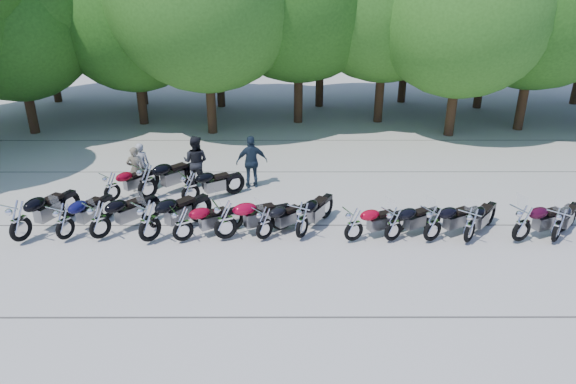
{
  "coord_description": "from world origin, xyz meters",
  "views": [
    {
      "loc": [
        -0.02,
        -12.35,
        7.07
      ],
      "look_at": [
        0.0,
        1.5,
        1.1
      ],
      "focal_mm": 32.0,
      "sensor_mm": 36.0,
      "label": 1
    }
  ],
  "objects_px": {
    "motorcycle_4": "(182,223)",
    "motorcycle_7": "(302,219)",
    "motorcycle_2": "(99,219)",
    "rider_1": "(196,162)",
    "motorcycle_6": "(264,223)",
    "motorcycle_11": "(471,224)",
    "motorcycle_9": "(394,223)",
    "rider_3": "(141,165)",
    "rider_2": "(252,162)",
    "motorcycle_1": "(64,221)",
    "motorcycle_12": "(523,223)",
    "motorcycle_15": "(147,181)",
    "motorcycle_13": "(558,224)",
    "motorcycle_14": "(111,186)",
    "rider_0": "(136,169)",
    "motorcycle_8": "(354,224)",
    "motorcycle_10": "(433,223)",
    "motorcycle_0": "(19,220)",
    "motorcycle_3": "(149,220)",
    "motorcycle_16": "(190,187)",
    "motorcycle_5": "(225,219)"
  },
  "relations": [
    {
      "from": "motorcycle_6",
      "to": "motorcycle_7",
      "type": "xyz_separation_m",
      "value": [
        1.07,
        0.08,
        0.06
      ]
    },
    {
      "from": "rider_3",
      "to": "motorcycle_14",
      "type": "bearing_deg",
      "value": 62.28
    },
    {
      "from": "motorcycle_3",
      "to": "motorcycle_11",
      "type": "xyz_separation_m",
      "value": [
        8.95,
        -0.04,
        -0.12
      ]
    },
    {
      "from": "rider_2",
      "to": "motorcycle_3",
      "type": "bearing_deg",
      "value": 46.88
    },
    {
      "from": "motorcycle_3",
      "to": "motorcycle_16",
      "type": "distance_m",
      "value": 2.71
    },
    {
      "from": "rider_2",
      "to": "motorcycle_2",
      "type": "bearing_deg",
      "value": 33.3
    },
    {
      "from": "motorcycle_8",
      "to": "motorcycle_15",
      "type": "relative_size",
      "value": 0.81
    },
    {
      "from": "rider_1",
      "to": "motorcycle_9",
      "type": "bearing_deg",
      "value": 158.77
    },
    {
      "from": "motorcycle_5",
      "to": "motorcycle_13",
      "type": "relative_size",
      "value": 1.14
    },
    {
      "from": "motorcycle_9",
      "to": "rider_0",
      "type": "relative_size",
      "value": 1.3
    },
    {
      "from": "motorcycle_10",
      "to": "motorcycle_2",
      "type": "bearing_deg",
      "value": 59.65
    },
    {
      "from": "motorcycle_4",
      "to": "rider_1",
      "type": "bearing_deg",
      "value": -26.31
    },
    {
      "from": "motorcycle_13",
      "to": "motorcycle_15",
      "type": "distance_m",
      "value": 12.55
    },
    {
      "from": "motorcycle_3",
      "to": "motorcycle_5",
      "type": "bearing_deg",
      "value": -135.48
    },
    {
      "from": "motorcycle_12",
      "to": "motorcycle_15",
      "type": "relative_size",
      "value": 0.89
    },
    {
      "from": "motorcycle_10",
      "to": "rider_2",
      "type": "height_order",
      "value": "rider_2"
    },
    {
      "from": "motorcycle_6",
      "to": "motorcycle_11",
      "type": "height_order",
      "value": "motorcycle_11"
    },
    {
      "from": "motorcycle_14",
      "to": "motorcycle_6",
      "type": "bearing_deg",
      "value": -165.14
    },
    {
      "from": "motorcycle_5",
      "to": "motorcycle_10",
      "type": "xyz_separation_m",
      "value": [
        5.81,
        -0.12,
        -0.06
      ]
    },
    {
      "from": "motorcycle_7",
      "to": "rider_1",
      "type": "bearing_deg",
      "value": -17.98
    },
    {
      "from": "motorcycle_6",
      "to": "motorcycle_10",
      "type": "relative_size",
      "value": 0.93
    },
    {
      "from": "motorcycle_7",
      "to": "motorcycle_13",
      "type": "xyz_separation_m",
      "value": [
        7.14,
        -0.25,
        -0.04
      ]
    },
    {
      "from": "motorcycle_8",
      "to": "motorcycle_14",
      "type": "height_order",
      "value": "motorcycle_8"
    },
    {
      "from": "motorcycle_2",
      "to": "motorcycle_13",
      "type": "relative_size",
      "value": 1.11
    },
    {
      "from": "motorcycle_4",
      "to": "motorcycle_7",
      "type": "distance_m",
      "value": 3.35
    },
    {
      "from": "motorcycle_0",
      "to": "motorcycle_15",
      "type": "distance_m",
      "value": 4.06
    },
    {
      "from": "motorcycle_8",
      "to": "motorcycle_12",
      "type": "distance_m",
      "value": 4.7
    },
    {
      "from": "motorcycle_9",
      "to": "motorcycle_2",
      "type": "bearing_deg",
      "value": 58.02
    },
    {
      "from": "motorcycle_1",
      "to": "motorcycle_6",
      "type": "relative_size",
      "value": 1.11
    },
    {
      "from": "rider_2",
      "to": "motorcycle_5",
      "type": "bearing_deg",
      "value": 72.06
    },
    {
      "from": "motorcycle_14",
      "to": "motorcycle_16",
      "type": "relative_size",
      "value": 0.92
    },
    {
      "from": "rider_1",
      "to": "motorcycle_16",
      "type": "bearing_deg",
      "value": 104.02
    },
    {
      "from": "motorcycle_2",
      "to": "rider_1",
      "type": "distance_m",
      "value": 4.49
    },
    {
      "from": "motorcycle_12",
      "to": "rider_3",
      "type": "height_order",
      "value": "rider_3"
    },
    {
      "from": "motorcycle_7",
      "to": "motorcycle_13",
      "type": "distance_m",
      "value": 7.14
    },
    {
      "from": "rider_3",
      "to": "rider_2",
      "type": "bearing_deg",
      "value": 175.83
    },
    {
      "from": "motorcycle_15",
      "to": "rider_1",
      "type": "xyz_separation_m",
      "value": [
        1.43,
        1.22,
        0.22
      ]
    },
    {
      "from": "motorcycle_9",
      "to": "rider_3",
      "type": "distance_m",
      "value": 9.13
    },
    {
      "from": "motorcycle_1",
      "to": "motorcycle_6",
      "type": "distance_m",
      "value": 5.64
    },
    {
      "from": "motorcycle_1",
      "to": "motorcycle_3",
      "type": "distance_m",
      "value": 2.44
    },
    {
      "from": "motorcycle_11",
      "to": "rider_0",
      "type": "height_order",
      "value": "rider_0"
    },
    {
      "from": "motorcycle_8",
      "to": "motorcycle_14",
      "type": "distance_m",
      "value": 8.14
    },
    {
      "from": "motorcycle_13",
      "to": "motorcycle_14",
      "type": "xyz_separation_m",
      "value": [
        -13.34,
        2.83,
        -0.01
      ]
    },
    {
      "from": "motorcycle_0",
      "to": "motorcycle_15",
      "type": "height_order",
      "value": "motorcycle_15"
    },
    {
      "from": "rider_3",
      "to": "motorcycle_1",
      "type": "bearing_deg",
      "value": 71.34
    },
    {
      "from": "motorcycle_13",
      "to": "motorcycle_14",
      "type": "height_order",
      "value": "motorcycle_13"
    },
    {
      "from": "motorcycle_10",
      "to": "motorcycle_14",
      "type": "distance_m",
      "value": 10.25
    },
    {
      "from": "motorcycle_15",
      "to": "motorcycle_16",
      "type": "xyz_separation_m",
      "value": [
        1.48,
        -0.31,
        -0.08
      ]
    },
    {
      "from": "rider_3",
      "to": "motorcycle_15",
      "type": "bearing_deg",
      "value": 108.63
    },
    {
      "from": "motorcycle_2",
      "to": "motorcycle_15",
      "type": "relative_size",
      "value": 0.92
    }
  ]
}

